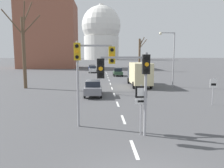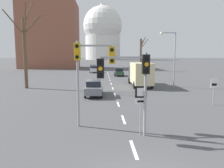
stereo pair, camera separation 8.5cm
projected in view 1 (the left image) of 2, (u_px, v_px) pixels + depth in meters
The scene contains 25 objects.
lane_stripe_0 at pixel (134, 149), 9.56m from camera, with size 0.16×2.00×0.01m, color silver.
lane_stripe_1 at pixel (123, 119), 14.02m from camera, with size 0.16×2.00×0.01m, color silver.
lane_stripe_2 at pixel (118, 104), 18.47m from camera, with size 0.16×2.00×0.01m, color silver.
lane_stripe_3 at pixel (114, 95), 22.93m from camera, with size 0.16×2.00×0.01m, color silver.
lane_stripe_4 at pixel (112, 88), 27.38m from camera, with size 0.16×2.00×0.01m, color silver.
lane_stripe_5 at pixel (110, 84), 31.84m from camera, with size 0.16×2.00×0.01m, color silver.
lane_stripe_6 at pixel (109, 80), 36.30m from camera, with size 0.16×2.00×0.01m, color silver.
lane_stripe_7 at pixel (108, 78), 40.75m from camera, with size 0.16×2.00×0.01m, color silver.
lane_stripe_8 at pixel (107, 75), 45.21m from camera, with size 0.16×2.00×0.01m, color silver.
lane_stripe_9 at pixel (107, 74), 49.66m from camera, with size 0.16×2.00×0.01m, color silver.
lane_stripe_10 at pixel (106, 72), 54.12m from camera, with size 0.16×2.00×0.01m, color silver.
traffic_signal_centre_tall at pixel (129, 73), 10.76m from camera, with size 2.60×0.34×4.23m.
traffic_signal_near_left at pixel (90, 62), 12.22m from camera, with size 2.29×0.34×4.87m.
route_sign_post at pixel (141, 101), 11.08m from camera, with size 0.60×0.08×2.60m.
speed_limit_sign at pixel (213, 87), 17.99m from camera, with size 0.60×0.08×2.24m.
street_lamp_right at pixel (171, 53), 27.85m from camera, with size 2.06×0.36×7.03m.
sedan_near_left at pixel (92, 67), 61.30m from camera, with size 1.89×4.27×1.59m.
sedan_near_right at pixel (118, 72), 43.95m from camera, with size 1.82×3.98×1.65m.
sedan_mid_centre at pixel (93, 69), 52.85m from camera, with size 1.87×4.48×1.68m.
sedan_far_left at pixel (93, 88), 22.25m from camera, with size 1.76×4.28×1.58m.
delivery_truck at pixel (139, 73), 29.28m from camera, with size 2.44×7.20×3.14m.
bare_tree_left_near at pixel (24, 47), 26.82m from camera, with size 4.69×3.29×10.79m.
bare_tree_right_near at pixel (140, 54), 58.08m from camera, with size 2.45×3.76×8.95m.
capitol_dome at pixel (101, 33), 223.19m from camera, with size 39.60×39.60×55.93m.
apartment_block_left at pixel (49, 36), 72.59m from camera, with size 18.00×14.00×21.32m, color #935642.
Camera 1 is at (-1.47, -5.96, 4.07)m, focal length 35.00 mm.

